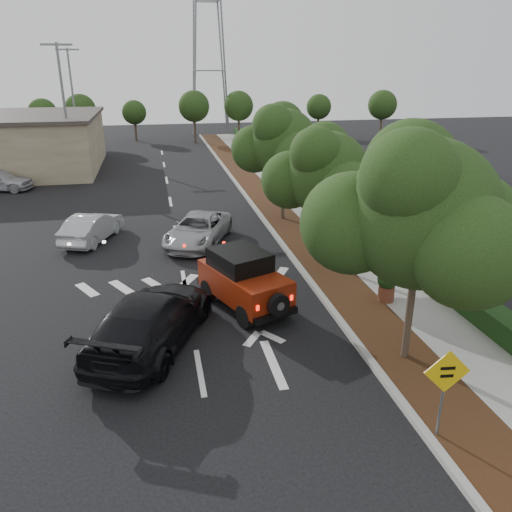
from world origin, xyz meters
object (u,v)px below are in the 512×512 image
object	(u,v)px
black_suv_oncoming	(151,320)
speed_hump_sign	(445,382)
red_jeep	(242,279)
silver_suv_ahead	(198,229)

from	to	relation	value
black_suv_oncoming	speed_hump_sign	world-z (taller)	speed_hump_sign
red_jeep	speed_hump_sign	size ratio (longest dim) A/B	1.86
red_jeep	silver_suv_ahead	world-z (taller)	red_jeep
red_jeep	silver_suv_ahead	bearing A→B (deg)	75.03
silver_suv_ahead	speed_hump_sign	bearing A→B (deg)	-51.21
red_jeep	speed_hump_sign	xyz separation A→B (m)	(3.02, -7.22, 0.49)
red_jeep	black_suv_oncoming	xyz separation A→B (m)	(-2.98, -1.96, -0.18)
silver_suv_ahead	black_suv_oncoming	xyz separation A→B (m)	(-2.15, -8.56, 0.15)
red_jeep	speed_hump_sign	distance (m)	7.84
black_suv_oncoming	speed_hump_sign	xyz separation A→B (m)	(6.00, -5.26, 0.67)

